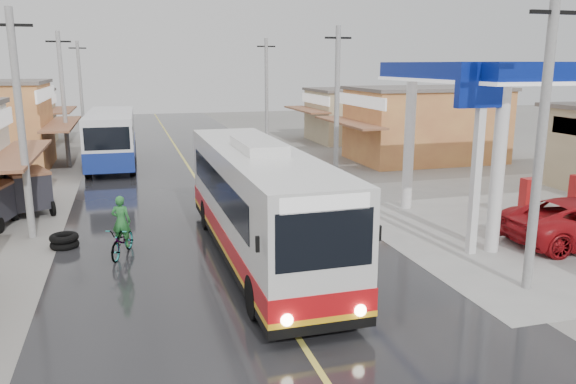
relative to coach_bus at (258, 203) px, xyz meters
The scene contains 11 objects.
ground 4.92m from the coach_bus, 94.89° to the right, with size 120.00×120.00×0.00m, color slate.
road 10.62m from the coach_bus, 92.13° to the left, with size 12.00×90.00×0.02m, color black.
centre_line 10.62m from the coach_bus, 92.13° to the left, with size 0.15×90.00×0.01m, color #D8CC4C.
shopfronts_right 16.50m from the coach_bus, 27.02° to the left, with size 11.00×44.00×4.80m, color beige, non-canonical shape.
utility_poles_left 13.75m from the coach_bus, 122.83° to the left, with size 1.60×50.00×8.00m, color gray, non-canonical shape.
utility_poles_right 12.50m from the coach_bus, 57.69° to the left, with size 1.60×36.00×8.00m, color gray, non-canonical shape.
coach_bus is the anchor object (origin of this frame).
second_bus 19.32m from the coach_bus, 104.32° to the left, with size 2.89×9.92×3.27m.
cyclist 4.59m from the coach_bus, 161.79° to the left, with size 1.26×2.03×2.07m.
tricycle_far 11.37m from the coach_bus, 134.82° to the left, with size 2.34×2.64×1.86m.
tyre_stack 6.96m from the coach_bus, 155.26° to the left, with size 0.96×0.96×0.49m.
Camera 1 is at (-3.49, -12.27, 6.15)m, focal length 35.00 mm.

